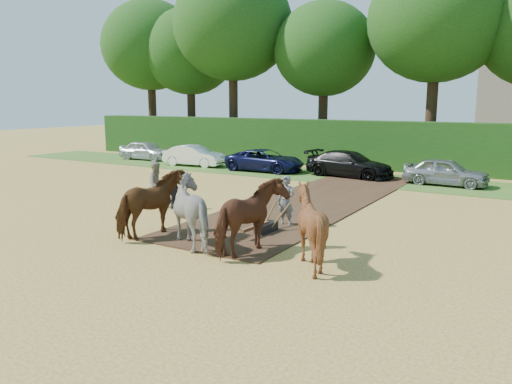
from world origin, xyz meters
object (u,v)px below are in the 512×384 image
object	(u,v)px
spectator_far	(174,190)
parked_cars	(401,169)
spectator_near	(157,185)
church	(509,18)
plough_team	(226,214)

from	to	relation	value
spectator_far	parked_cars	size ratio (longest dim) A/B	0.04
spectator_near	parked_cars	size ratio (longest dim) A/B	0.05
spectator_near	parked_cars	world-z (taller)	spectator_near
parked_cars	church	distance (m)	43.00
parked_cars	church	world-z (taller)	church
spectator_far	plough_team	bearing A→B (deg)	-143.42
spectator_far	plough_team	xyz separation A→B (m)	(4.90, -3.45, 0.27)
plough_team	parked_cars	world-z (taller)	plough_team
spectator_near	spectator_far	size ratio (longest dim) A/B	1.21
spectator_far	plough_team	size ratio (longest dim) A/B	0.22
spectator_near	plough_team	bearing A→B (deg)	-106.96
spectator_near	parked_cars	distance (m)	13.26
spectator_far	church	size ratio (longest dim) A/B	0.06
parked_cars	spectator_near	bearing A→B (deg)	-120.12
parked_cars	plough_team	bearing A→B (deg)	-93.98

